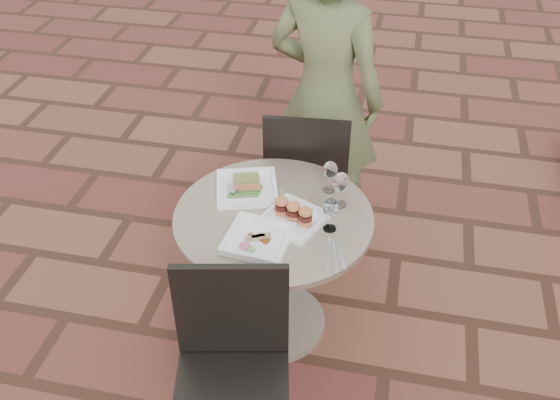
% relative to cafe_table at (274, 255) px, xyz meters
% --- Properties ---
extents(ground, '(60.00, 60.00, 0.00)m').
position_rel_cafe_table_xyz_m(ground, '(0.17, 0.23, -0.48)').
color(ground, brown).
rests_on(ground, ground).
extents(cafe_table, '(0.90, 0.90, 0.73)m').
position_rel_cafe_table_xyz_m(cafe_table, '(0.00, 0.00, 0.00)').
color(cafe_table, gray).
rests_on(cafe_table, ground).
extents(chair_far, '(0.48, 0.48, 0.93)m').
position_rel_cafe_table_xyz_m(chair_far, '(0.04, 0.63, 0.07)').
color(chair_far, black).
rests_on(chair_far, ground).
extents(chair_near, '(0.53, 0.53, 0.93)m').
position_rel_cafe_table_xyz_m(chair_near, '(-0.02, -0.66, 0.07)').
color(chair_near, black).
rests_on(chair_near, ground).
extents(diner, '(0.73, 0.57, 1.77)m').
position_rel_cafe_table_xyz_m(diner, '(0.09, 0.84, 0.40)').
color(diner, '#515B32').
rests_on(diner, ground).
extents(plate_salmon, '(0.35, 0.35, 0.08)m').
position_rel_cafe_table_xyz_m(plate_salmon, '(-0.16, 0.15, 0.27)').
color(plate_salmon, white).
rests_on(plate_salmon, cafe_table).
extents(plate_sliders, '(0.32, 0.32, 0.16)m').
position_rel_cafe_table_xyz_m(plate_sliders, '(0.10, -0.02, 0.28)').
color(plate_sliders, white).
rests_on(plate_sliders, cafe_table).
extents(plate_tuna, '(0.29, 0.29, 0.03)m').
position_rel_cafe_table_xyz_m(plate_tuna, '(-0.02, -0.19, 0.26)').
color(plate_tuna, white).
rests_on(plate_tuna, cafe_table).
extents(wine_glass_right, '(0.07, 0.07, 0.16)m').
position_rel_cafe_table_xyz_m(wine_glass_right, '(0.26, -0.04, 0.36)').
color(wine_glass_right, white).
rests_on(wine_glass_right, cafe_table).
extents(wine_glass_mid, '(0.07, 0.07, 0.16)m').
position_rel_cafe_table_xyz_m(wine_glass_mid, '(0.22, 0.24, 0.36)').
color(wine_glass_mid, white).
rests_on(wine_glass_mid, cafe_table).
extents(wine_glass_far, '(0.07, 0.07, 0.17)m').
position_rel_cafe_table_xyz_m(wine_glass_far, '(0.28, 0.14, 0.37)').
color(wine_glass_far, white).
rests_on(wine_glass_far, cafe_table).
extents(steel_ramekin, '(0.08, 0.08, 0.05)m').
position_rel_cafe_table_xyz_m(steel_ramekin, '(-0.22, 0.11, 0.27)').
color(steel_ramekin, silver).
rests_on(steel_ramekin, cafe_table).
extents(cutlery_set, '(0.14, 0.23, 0.00)m').
position_rel_cafe_table_xyz_m(cutlery_set, '(0.31, -0.20, 0.25)').
color(cutlery_set, silver).
rests_on(cutlery_set, cafe_table).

